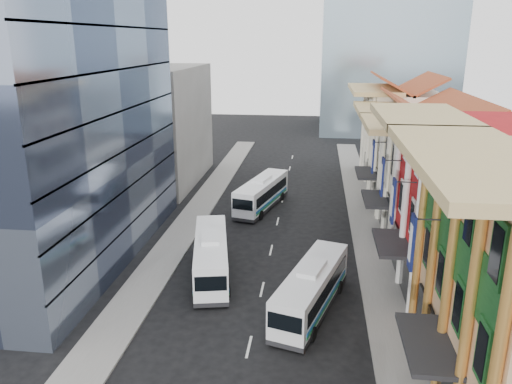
# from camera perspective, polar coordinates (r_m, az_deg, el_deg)

# --- Properties ---
(sidewalk_right) EXTENTS (3.00, 90.00, 0.15)m
(sidewalk_right) POSITION_cam_1_polar(r_m,az_deg,el_deg) (42.71, 13.25, -6.93)
(sidewalk_right) COLOR slate
(sidewalk_right) RESTS_ON ground
(sidewalk_left) EXTENTS (3.00, 90.00, 0.15)m
(sidewalk_left) POSITION_cam_1_polar(r_m,az_deg,el_deg) (44.05, -9.40, -5.93)
(sidewalk_left) COLOR slate
(sidewalk_left) RESTS_ON ground
(shophouse_red) EXTENTS (8.00, 10.00, 12.00)m
(shophouse_red) POSITION_cam_1_polar(r_m,az_deg,el_deg) (37.14, 23.11, -1.77)
(shophouse_red) COLOR #A81315
(shophouse_red) RESTS_ON ground
(shophouse_cream_near) EXTENTS (8.00, 9.00, 10.00)m
(shophouse_cream_near) POSITION_cam_1_polar(r_m,az_deg,el_deg) (46.21, 19.89, 0.83)
(shophouse_cream_near) COLOR silver
(shophouse_cream_near) RESTS_ON ground
(shophouse_cream_mid) EXTENTS (8.00, 9.00, 10.00)m
(shophouse_cream_mid) POSITION_cam_1_polar(r_m,az_deg,el_deg) (54.74, 17.92, 3.46)
(shophouse_cream_mid) COLOR silver
(shophouse_cream_mid) RESTS_ON ground
(shophouse_cream_far) EXTENTS (8.00, 12.00, 11.00)m
(shophouse_cream_far) POSITION_cam_1_polar(r_m,az_deg,el_deg) (64.76, 16.30, 6.07)
(shophouse_cream_far) COLOR silver
(shophouse_cream_far) RESTS_ON ground
(office_tower) EXTENTS (12.00, 26.00, 30.00)m
(office_tower) POSITION_cam_1_polar(r_m,az_deg,el_deg) (41.30, -23.34, 12.79)
(office_tower) COLOR #3D4760
(office_tower) RESTS_ON ground
(office_block_far) EXTENTS (10.00, 18.00, 14.00)m
(office_block_far) POSITION_cam_1_polar(r_m,az_deg,el_deg) (62.77, -11.29, 7.48)
(office_block_far) COLOR gray
(office_block_far) RESTS_ON ground
(bus_left_near) EXTENTS (4.46, 10.62, 3.32)m
(bus_left_near) POSITION_cam_1_polar(r_m,az_deg,el_deg) (37.72, -5.16, -7.20)
(bus_left_near) COLOR white
(bus_left_near) RESTS_ON ground
(bus_left_far) EXTENTS (4.98, 10.71, 3.35)m
(bus_left_far) POSITION_cam_1_polar(r_m,az_deg,el_deg) (52.34, 0.67, -0.08)
(bus_left_far) COLOR white
(bus_left_far) RESTS_ON ground
(bus_right) EXTENTS (5.14, 10.39, 3.25)m
(bus_right) POSITION_cam_1_polar(r_m,az_deg,el_deg) (33.21, 6.35, -10.86)
(bus_right) COLOR silver
(bus_right) RESTS_ON ground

